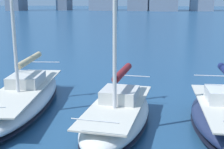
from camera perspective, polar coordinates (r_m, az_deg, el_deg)
name	(u,v)px	position (r m, az deg, el deg)	size (l,w,h in m)	color
sailboat_maroon	(118,113)	(13.49, 1.04, -7.07)	(2.88, 7.17, 11.09)	white
sailboat_tan	(24,97)	(16.28, -15.81, -3.94)	(3.85, 9.57, 11.25)	silver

